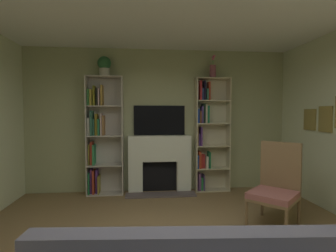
{
  "coord_description": "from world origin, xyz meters",
  "views": [
    {
      "loc": [
        -0.38,
        -2.49,
        1.58
      ],
      "look_at": [
        0.0,
        1.15,
        1.4
      ],
      "focal_mm": 28.47,
      "sensor_mm": 36.0,
      "label": 1
    }
  ],
  "objects_px": {
    "tv": "(159,120)",
    "armchair": "(276,186)",
    "bookshelf_right": "(207,134)",
    "fireplace": "(160,162)",
    "potted_plant": "(104,65)",
    "bookshelf_left": "(101,136)",
    "vase_with_flowers": "(213,70)"
  },
  "relations": [
    {
      "from": "vase_with_flowers",
      "to": "armchair",
      "type": "xyz_separation_m",
      "value": [
        0.47,
        -1.68,
        -1.88
      ]
    },
    {
      "from": "vase_with_flowers",
      "to": "armchair",
      "type": "distance_m",
      "value": 2.57
    },
    {
      "from": "potted_plant",
      "to": "vase_with_flowers",
      "type": "distance_m",
      "value": 2.12
    },
    {
      "from": "vase_with_flowers",
      "to": "tv",
      "type": "bearing_deg",
      "value": 173.45
    },
    {
      "from": "vase_with_flowers",
      "to": "fireplace",
      "type": "bearing_deg",
      "value": 178.26
    },
    {
      "from": "fireplace",
      "to": "potted_plant",
      "type": "xyz_separation_m",
      "value": [
        -1.06,
        -0.03,
        1.88
      ]
    },
    {
      "from": "fireplace",
      "to": "potted_plant",
      "type": "distance_m",
      "value": 2.16
    },
    {
      "from": "tv",
      "to": "bookshelf_left",
      "type": "distance_m",
      "value": 1.19
    },
    {
      "from": "potted_plant",
      "to": "vase_with_flowers",
      "type": "bearing_deg",
      "value": -0.05
    },
    {
      "from": "bookshelf_left",
      "to": "bookshelf_right",
      "type": "height_order",
      "value": "same"
    },
    {
      "from": "bookshelf_left",
      "to": "vase_with_flowers",
      "type": "relative_size",
      "value": 5.08
    },
    {
      "from": "tv",
      "to": "bookshelf_left",
      "type": "relative_size",
      "value": 0.45
    },
    {
      "from": "vase_with_flowers",
      "to": "armchair",
      "type": "relative_size",
      "value": 0.39
    },
    {
      "from": "tv",
      "to": "armchair",
      "type": "bearing_deg",
      "value": -49.74
    },
    {
      "from": "bookshelf_left",
      "to": "armchair",
      "type": "bearing_deg",
      "value": -32.66
    },
    {
      "from": "bookshelf_right",
      "to": "armchair",
      "type": "distance_m",
      "value": 1.92
    },
    {
      "from": "armchair",
      "to": "tv",
      "type": "bearing_deg",
      "value": 130.26
    },
    {
      "from": "bookshelf_left",
      "to": "armchair",
      "type": "distance_m",
      "value": 3.23
    },
    {
      "from": "vase_with_flowers",
      "to": "armchair",
      "type": "bearing_deg",
      "value": -74.48
    },
    {
      "from": "bookshelf_left",
      "to": "potted_plant",
      "type": "bearing_deg",
      "value": -19.55
    },
    {
      "from": "tv",
      "to": "vase_with_flowers",
      "type": "xyz_separation_m",
      "value": [
        1.06,
        -0.12,
        0.99
      ]
    },
    {
      "from": "fireplace",
      "to": "armchair",
      "type": "height_order",
      "value": "armchair"
    },
    {
      "from": "tv",
      "to": "vase_with_flowers",
      "type": "distance_m",
      "value": 1.46
    },
    {
      "from": "fireplace",
      "to": "armchair",
      "type": "xyz_separation_m",
      "value": [
        1.53,
        -1.71,
        -0.06
      ]
    },
    {
      "from": "tv",
      "to": "bookshelf_right",
      "type": "relative_size",
      "value": 0.45
    },
    {
      "from": "bookshelf_left",
      "to": "vase_with_flowers",
      "type": "distance_m",
      "value": 2.56
    },
    {
      "from": "bookshelf_right",
      "to": "potted_plant",
      "type": "relative_size",
      "value": 5.96
    },
    {
      "from": "potted_plant",
      "to": "bookshelf_right",
      "type": "bearing_deg",
      "value": 1.35
    },
    {
      "from": "fireplace",
      "to": "vase_with_flowers",
      "type": "relative_size",
      "value": 2.99
    },
    {
      "from": "fireplace",
      "to": "bookshelf_left",
      "type": "distance_m",
      "value": 1.27
    },
    {
      "from": "tv",
      "to": "fireplace",
      "type": "bearing_deg",
      "value": -90.0
    },
    {
      "from": "fireplace",
      "to": "bookshelf_left",
      "type": "bearing_deg",
      "value": 179.93
    }
  ]
}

